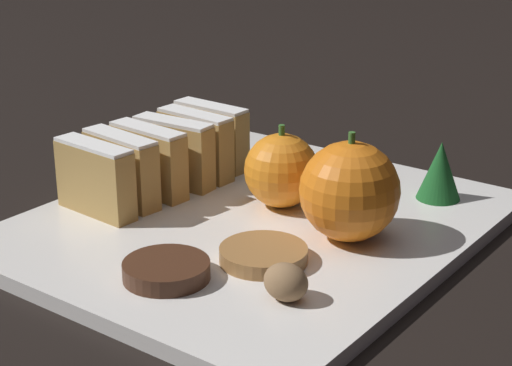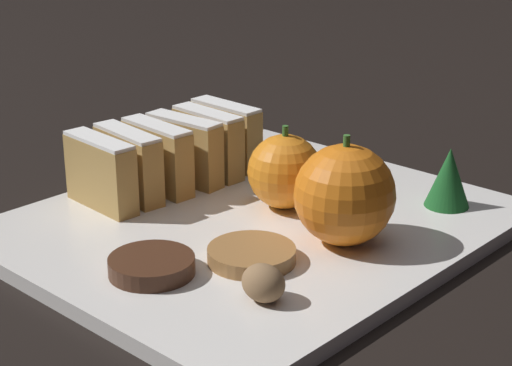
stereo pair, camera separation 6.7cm
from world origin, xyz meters
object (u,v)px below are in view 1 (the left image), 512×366
orange_near (350,191)px  walnut (286,282)px  chocolate_cookie (166,270)px  orange_far (282,171)px

orange_near → walnut: size_ratio=2.72×
orange_near → walnut: orange_near is taller
walnut → chocolate_cookie: size_ratio=0.51×
walnut → chocolate_cookie: 0.09m
chocolate_cookie → orange_near: bearing=63.9°
orange_near → walnut: 0.11m
orange_near → orange_far: size_ratio=1.21×
orange_far → walnut: 0.16m
orange_near → orange_far: (-0.08, 0.02, -0.01)m
orange_far → walnut: bearing=-54.0°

